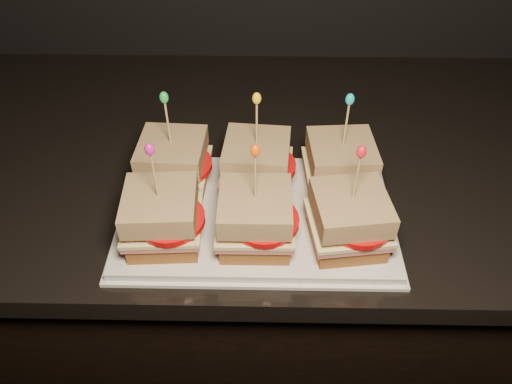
{
  "coord_description": "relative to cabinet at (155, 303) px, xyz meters",
  "views": [
    {
      "loc": [
        0.57,
        1.0,
        1.47
      ],
      "look_at": [
        0.56,
        1.51,
        0.99
      ],
      "focal_mm": 35.0,
      "sensor_mm": 36.0,
      "label": 1
    }
  ],
  "objects": [
    {
      "name": "cabinet",
      "position": [
        0.0,
        0.0,
        0.0
      ],
      "size": [
        2.25,
        0.62,
        0.9
      ],
      "primitive_type": "cube",
      "color": "black",
      "rests_on": "ground"
    },
    {
      "name": "granite_slab",
      "position": [
        0.0,
        0.0,
        0.47
      ],
      "size": [
        2.29,
        0.66,
        0.04
      ],
      "primitive_type": "cube",
      "color": "black",
      "rests_on": "cabinet"
    },
    {
      "name": "platter",
      "position": [
        0.25,
        -0.18,
        0.49
      ],
      "size": [
        0.39,
        0.24,
        0.02
      ],
      "primitive_type": "cube",
      "color": "silver",
      "rests_on": "granite_slab"
    },
    {
      "name": "platter_rim",
      "position": [
        0.25,
        -0.18,
        0.49
      ],
      "size": [
        0.4,
        0.25,
        0.01
      ],
      "primitive_type": "cube",
      "color": "silver",
      "rests_on": "granite_slab"
    },
    {
      "name": "sandwich_0_bread_bot",
      "position": [
        0.12,
        -0.12,
        0.52
      ],
      "size": [
        0.1,
        0.1,
        0.03
      ],
      "primitive_type": "cube",
      "rotation": [
        0.0,
        0.0,
        -0.05
      ],
      "color": "brown",
      "rests_on": "platter"
    },
    {
      "name": "sandwich_0_ham",
      "position": [
        0.12,
        -0.12,
        0.53
      ],
      "size": [
        0.11,
        0.1,
        0.01
      ],
      "primitive_type": "cube",
      "rotation": [
        0.0,
        0.0,
        -0.05
      ],
      "color": "#C25655",
      "rests_on": "sandwich_0_bread_bot"
    },
    {
      "name": "sandwich_0_cheese",
      "position": [
        0.12,
        -0.12,
        0.54
      ],
      "size": [
        0.11,
        0.1,
        0.01
      ],
      "primitive_type": "cube",
      "rotation": [
        0.0,
        0.0,
        -0.05
      ],
      "color": "#F0E193",
      "rests_on": "sandwich_0_ham"
    },
    {
      "name": "sandwich_0_tomato",
      "position": [
        0.14,
        -0.13,
        0.55
      ],
      "size": [
        0.09,
        0.09,
        0.01
      ],
      "primitive_type": "cylinder",
      "color": "red",
      "rests_on": "sandwich_0_cheese"
    },
    {
      "name": "sandwich_0_bread_top",
      "position": [
        0.12,
        -0.12,
        0.57
      ],
      "size": [
        0.1,
        0.1,
        0.03
      ],
      "primitive_type": "cube",
      "rotation": [
        0.0,
        0.0,
        -0.05
      ],
      "color": "brown",
      "rests_on": "sandwich_0_tomato"
    },
    {
      "name": "sandwich_0_pick",
      "position": [
        0.12,
        -0.12,
        0.61
      ],
      "size": [
        0.0,
        0.0,
        0.09
      ],
      "primitive_type": "cylinder",
      "color": "tan",
      "rests_on": "sandwich_0_bread_top"
    },
    {
      "name": "sandwich_0_frill",
      "position": [
        0.12,
        -0.12,
        0.66
      ],
      "size": [
        0.01,
        0.01,
        0.02
      ],
      "primitive_type": "ellipsoid",
      "color": "green",
      "rests_on": "sandwich_0_pick"
    },
    {
      "name": "sandwich_1_bread_bot",
      "position": [
        0.25,
        -0.12,
        0.52
      ],
      "size": [
        0.1,
        0.1,
        0.03
      ],
      "primitive_type": "cube",
      "rotation": [
        0.0,
        0.0,
        -0.08
      ],
      "color": "brown",
      "rests_on": "platter"
    },
    {
      "name": "sandwich_1_ham",
      "position": [
        0.25,
        -0.12,
        0.53
      ],
      "size": [
        0.11,
        0.1,
        0.01
      ],
      "primitive_type": "cube",
      "rotation": [
        0.0,
        0.0,
        -0.08
      ],
      "color": "#C25655",
      "rests_on": "sandwich_1_bread_bot"
    },
    {
      "name": "sandwich_1_cheese",
      "position": [
        0.25,
        -0.12,
        0.54
      ],
      "size": [
        0.11,
        0.11,
        0.01
      ],
      "primitive_type": "cube",
      "rotation": [
        0.0,
        0.0,
        -0.08
      ],
      "color": "#F0E193",
      "rests_on": "sandwich_1_ham"
    },
    {
      "name": "sandwich_1_tomato",
      "position": [
        0.26,
        -0.13,
        0.55
      ],
      "size": [
        0.09,
        0.09,
        0.01
      ],
      "primitive_type": "cylinder",
      "color": "red",
      "rests_on": "sandwich_1_cheese"
    },
    {
      "name": "sandwich_1_bread_top",
      "position": [
        0.25,
        -0.12,
        0.57
      ],
      "size": [
        0.1,
        0.1,
        0.03
      ],
      "primitive_type": "cube",
      "rotation": [
        0.0,
        0.0,
        -0.08
      ],
      "color": "brown",
      "rests_on": "sandwich_1_tomato"
    },
    {
      "name": "sandwich_1_pick",
      "position": [
        0.25,
        -0.12,
        0.61
      ],
      "size": [
        0.0,
        0.0,
        0.09
      ],
      "primitive_type": "cylinder",
      "color": "tan",
      "rests_on": "sandwich_1_bread_top"
    },
    {
      "name": "sandwich_1_frill",
      "position": [
        0.25,
        -0.12,
        0.66
      ],
      "size": [
        0.01,
        0.01,
        0.02
      ],
      "primitive_type": "ellipsoid",
      "color": "yellow",
      "rests_on": "sandwich_1_pick"
    },
    {
      "name": "sandwich_2_bread_bot",
      "position": [
        0.37,
        -0.12,
        0.52
      ],
      "size": [
        0.1,
        0.1,
        0.03
      ],
      "primitive_type": "cube",
      "rotation": [
        0.0,
        0.0,
        0.07
      ],
      "color": "brown",
      "rests_on": "platter"
    },
    {
      "name": "sandwich_2_ham",
      "position": [
        0.37,
        -0.12,
        0.53
      ],
      "size": [
        0.11,
        0.1,
        0.01
      ],
      "primitive_type": "cube",
      "rotation": [
        0.0,
        0.0,
        0.07
      ],
      "color": "#C25655",
      "rests_on": "sandwich_2_bread_bot"
    },
    {
      "name": "sandwich_2_cheese",
      "position": [
        0.37,
        -0.12,
        0.54
      ],
      "size": [
        0.11,
        0.11,
        0.01
      ],
      "primitive_type": "cube",
      "rotation": [
        0.0,
        0.0,
        0.07
      ],
      "color": "#F0E193",
      "rests_on": "sandwich_2_ham"
    },
    {
      "name": "sandwich_2_tomato",
      "position": [
        0.38,
        -0.13,
        0.55
      ],
      "size": [
        0.09,
        0.09,
        0.01
      ],
      "primitive_type": "cylinder",
      "color": "red",
      "rests_on": "sandwich_2_cheese"
    },
    {
      "name": "sandwich_2_bread_top",
      "position": [
        0.37,
        -0.12,
        0.57
      ],
      "size": [
        0.1,
        0.1,
        0.03
      ],
      "primitive_type": "cube",
      "rotation": [
        0.0,
        0.0,
        0.07
      ],
      "color": "brown",
      "rests_on": "sandwich_2_tomato"
    },
    {
      "name": "sandwich_2_pick",
      "position": [
        0.37,
        -0.12,
        0.61
      ],
      "size": [
        0.0,
        0.0,
        0.09
      ],
      "primitive_type": "cylinder",
      "color": "tan",
      "rests_on": "sandwich_2_bread_top"
    },
    {
      "name": "sandwich_2_frill",
      "position": [
        0.37,
        -0.12,
        0.66
      ],
      "size": [
        0.01,
        0.01,
        0.02
      ],
      "primitive_type": "ellipsoid",
      "color": "#0FADB9",
      "rests_on": "sandwich_2_pick"
    },
    {
      "name": "sandwich_3_bread_bot",
      "position": [
        0.12,
        -0.23,
        0.52
      ],
      "size": [
        0.1,
        0.1,
        0.03
      ],
      "primitive_type": "cube",
      "rotation": [
        0.0,
        0.0,
        0.06
      ],
      "color": "brown",
      "rests_on": "platter"
    },
    {
      "name": "sandwich_3_ham",
      "position": [
        0.12,
        -0.23,
        0.53
      ],
      "size": [
        0.11,
        0.1,
        0.01
      ],
      "primitive_type": "cube",
      "rotation": [
        0.0,
        0.0,
        0.06
      ],
      "color": "#C25655",
      "rests_on": "sandwich_3_bread_bot"
    },
    {
      "name": "sandwich_3_cheese",
      "position": [
        0.12,
        -0.23,
        0.54
      ],
      "size": [
        0.11,
        0.1,
        0.01
      ],
      "primitive_type": "cube",
      "rotation": [
        0.0,
        0.0,
        0.06
      ],
      "color": "#F0E193",
      "rests_on": "sandwich_3_ham"
    },
    {
      "name": "sandwich_3_tomato",
      "position": [
        0.14,
        -0.24,
        0.55
      ],
      "size": [
        0.09,
        0.09,
        0.01
      ],
      "primitive_type": "cylinder",
      "color": "red",
      "rests_on": "sandwich_3_cheese"
    },
    {
      "name": "sandwich_3_bread_top",
      "position": [
        0.12,
        -0.23,
        0.57
      ],
      "size": [
        0.1,
        0.1,
        0.03
      ],
      "primitive_type": "cube",
      "rotation": [
        0.0,
        0.0,
        0.06
      ],
      "color": "brown",
      "rests_on": "sandwich_3_tomato"
    },
    {
      "name": "sandwich_3_pick",
      "position": [
        0.12,
        -0.23,
        0.61
      ],
      "size": [
        0.0,
        0.0,
        0.09
      ],
      "primitive_type": "cylinder",
      "color": "tan",
      "rests_on": "sandwich_3_bread_top"
    },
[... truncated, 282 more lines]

